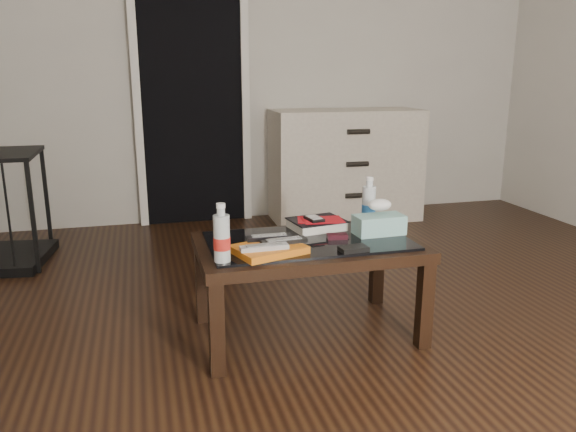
% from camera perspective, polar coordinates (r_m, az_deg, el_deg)
% --- Properties ---
extents(ground, '(5.00, 5.00, 0.00)m').
position_cam_1_polar(ground, '(2.52, 6.31, -14.00)').
color(ground, black).
rests_on(ground, ground).
extents(doorway, '(0.90, 0.08, 2.07)m').
position_cam_1_polar(doorway, '(4.55, -9.72, 12.10)').
color(doorway, black).
rests_on(doorway, ground).
extents(coffee_table, '(1.00, 0.60, 0.46)m').
position_cam_1_polar(coffee_table, '(2.56, 2.06, -3.78)').
color(coffee_table, black).
rests_on(coffee_table, ground).
extents(dresser, '(1.21, 0.55, 0.90)m').
position_cam_1_polar(dresser, '(4.65, 5.85, 5.16)').
color(dresser, beige).
rests_on(dresser, ground).
extents(magazines, '(0.33, 0.29, 0.03)m').
position_cam_1_polar(magazines, '(2.35, -1.97, -3.40)').
color(magazines, orange).
rests_on(magazines, coffee_table).
extents(remote_silver, '(0.20, 0.06, 0.02)m').
position_cam_1_polar(remote_silver, '(2.30, -2.44, -3.16)').
color(remote_silver, '#A4A4A9').
rests_on(remote_silver, magazines).
extents(remote_black_front, '(0.20, 0.07, 0.02)m').
position_cam_1_polar(remote_black_front, '(2.38, -0.42, -2.55)').
color(remote_black_front, black).
rests_on(remote_black_front, magazines).
extents(remote_black_back, '(0.20, 0.05, 0.02)m').
position_cam_1_polar(remote_black_back, '(2.44, -1.93, -2.15)').
color(remote_black_back, black).
rests_on(remote_black_back, magazines).
extents(textbook, '(0.28, 0.24, 0.05)m').
position_cam_1_polar(textbook, '(2.71, 2.93, -0.82)').
color(textbook, black).
rests_on(textbook, coffee_table).
extents(dvd_mailers, '(0.22, 0.18, 0.01)m').
position_cam_1_polar(dvd_mailers, '(2.69, 3.02, -0.35)').
color(dvd_mailers, red).
rests_on(dvd_mailers, textbook).
extents(ipod, '(0.08, 0.11, 0.02)m').
position_cam_1_polar(ipod, '(2.67, 2.67, -0.25)').
color(ipod, black).
rests_on(ipod, dvd_mailers).
extents(flip_phone, '(0.10, 0.06, 0.02)m').
position_cam_1_polar(flip_phone, '(2.56, 5.02, -2.07)').
color(flip_phone, black).
rests_on(flip_phone, coffee_table).
extents(wallet, '(0.13, 0.08, 0.02)m').
position_cam_1_polar(wallet, '(2.39, 6.67, -3.32)').
color(wallet, black).
rests_on(wallet, coffee_table).
extents(water_bottle_left, '(0.08, 0.08, 0.24)m').
position_cam_1_polar(water_bottle_left, '(2.24, -6.77, -1.69)').
color(water_bottle_left, '#B4BCBF').
rests_on(water_bottle_left, coffee_table).
extents(water_bottle_right, '(0.08, 0.08, 0.24)m').
position_cam_1_polar(water_bottle_right, '(2.79, 8.22, 1.55)').
color(water_bottle_right, silver).
rests_on(water_bottle_right, coffee_table).
extents(tissue_box, '(0.23, 0.13, 0.09)m').
position_cam_1_polar(tissue_box, '(2.65, 9.22, -0.87)').
color(tissue_box, teal).
rests_on(tissue_box, coffee_table).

